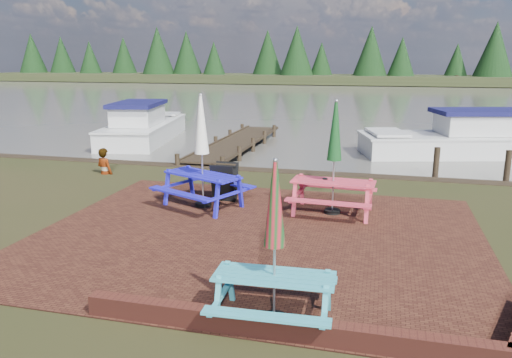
{
  "coord_description": "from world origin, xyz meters",
  "views": [
    {
      "loc": [
        2.35,
        -8.29,
        3.55
      ],
      "look_at": [
        -0.23,
        1.82,
        1.0
      ],
      "focal_mm": 35.0,
      "sensor_mm": 36.0,
      "label": 1
    }
  ],
  "objects_px": {
    "jetty": "(236,143)",
    "person": "(103,148)",
    "picnic_table_red": "(333,176)",
    "chalkboard": "(225,182)",
    "picnic_table_teal": "(274,268)",
    "picnic_table_blue": "(202,169)",
    "boat_jetty": "(143,128)",
    "boat_near": "(460,141)"
  },
  "relations": [
    {
      "from": "boat_near",
      "to": "boat_jetty",
      "type": "bearing_deg",
      "value": 74.36
    },
    {
      "from": "picnic_table_red",
      "to": "boat_jetty",
      "type": "bearing_deg",
      "value": 138.66
    },
    {
      "from": "picnic_table_blue",
      "to": "jetty",
      "type": "height_order",
      "value": "picnic_table_blue"
    },
    {
      "from": "jetty",
      "to": "picnic_table_teal",
      "type": "bearing_deg",
      "value": -71.34
    },
    {
      "from": "picnic_table_blue",
      "to": "boat_near",
      "type": "bearing_deg",
      "value": 78.06
    },
    {
      "from": "chalkboard",
      "to": "boat_jetty",
      "type": "bearing_deg",
      "value": 129.01
    },
    {
      "from": "picnic_table_teal",
      "to": "picnic_table_blue",
      "type": "height_order",
      "value": "picnic_table_blue"
    },
    {
      "from": "picnic_table_red",
      "to": "person",
      "type": "xyz_separation_m",
      "value": [
        -7.34,
        2.4,
        -0.11
      ]
    },
    {
      "from": "picnic_table_blue",
      "to": "chalkboard",
      "type": "relative_size",
      "value": 2.79
    },
    {
      "from": "picnic_table_teal",
      "to": "boat_jetty",
      "type": "relative_size",
      "value": 0.31
    },
    {
      "from": "picnic_table_teal",
      "to": "jetty",
      "type": "height_order",
      "value": "picnic_table_teal"
    },
    {
      "from": "jetty",
      "to": "boat_jetty",
      "type": "bearing_deg",
      "value": 166.7
    },
    {
      "from": "person",
      "to": "chalkboard",
      "type": "bearing_deg",
      "value": 175.3
    },
    {
      "from": "picnic_table_blue",
      "to": "person",
      "type": "bearing_deg",
      "value": 172.99
    },
    {
      "from": "picnic_table_teal",
      "to": "person",
      "type": "bearing_deg",
      "value": 130.93
    },
    {
      "from": "jetty",
      "to": "person",
      "type": "distance_m",
      "value": 6.52
    },
    {
      "from": "jetty",
      "to": "boat_jetty",
      "type": "relative_size",
      "value": 1.24
    },
    {
      "from": "person",
      "to": "jetty",
      "type": "bearing_deg",
      "value": -94.02
    },
    {
      "from": "chalkboard",
      "to": "boat_jetty",
      "type": "distance_m",
      "value": 11.37
    },
    {
      "from": "picnic_table_blue",
      "to": "boat_near",
      "type": "xyz_separation_m",
      "value": [
        7.1,
        9.61,
        -0.56
      ]
    },
    {
      "from": "boat_jetty",
      "to": "picnic_table_blue",
      "type": "bearing_deg",
      "value": -66.78
    },
    {
      "from": "picnic_table_red",
      "to": "chalkboard",
      "type": "bearing_deg",
      "value": 175.05
    },
    {
      "from": "picnic_table_blue",
      "to": "boat_jetty",
      "type": "relative_size",
      "value": 0.37
    },
    {
      "from": "chalkboard",
      "to": "jetty",
      "type": "relative_size",
      "value": 0.11
    },
    {
      "from": "jetty",
      "to": "boat_jetty",
      "type": "height_order",
      "value": "boat_jetty"
    },
    {
      "from": "boat_near",
      "to": "person",
      "type": "distance_m",
      "value": 13.33
    },
    {
      "from": "boat_near",
      "to": "person",
      "type": "xyz_separation_m",
      "value": [
        -11.33,
        -7.01,
        0.41
      ]
    },
    {
      "from": "chalkboard",
      "to": "person",
      "type": "distance_m",
      "value": 5.01
    },
    {
      "from": "jetty",
      "to": "picnic_table_blue",
      "type": "bearing_deg",
      "value": -78.71
    },
    {
      "from": "picnic_table_teal",
      "to": "chalkboard",
      "type": "distance_m",
      "value": 6.05
    },
    {
      "from": "picnic_table_teal",
      "to": "jetty",
      "type": "xyz_separation_m",
      "value": [
        -4.55,
        13.48,
        -0.68
      ]
    },
    {
      "from": "picnic_table_blue",
      "to": "boat_jetty",
      "type": "height_order",
      "value": "picnic_table_blue"
    },
    {
      "from": "picnic_table_teal",
      "to": "picnic_table_red",
      "type": "height_order",
      "value": "picnic_table_red"
    },
    {
      "from": "picnic_table_red",
      "to": "picnic_table_blue",
      "type": "distance_m",
      "value": 3.12
    },
    {
      "from": "jetty",
      "to": "boat_jetty",
      "type": "xyz_separation_m",
      "value": [
        -4.76,
        1.12,
        0.29
      ]
    },
    {
      "from": "chalkboard",
      "to": "jetty",
      "type": "distance_m",
      "value": 8.24
    },
    {
      "from": "picnic_table_teal",
      "to": "chalkboard",
      "type": "bearing_deg",
      "value": 111.89
    },
    {
      "from": "person",
      "to": "picnic_table_red",
      "type": "bearing_deg",
      "value": -179.3
    },
    {
      "from": "picnic_table_red",
      "to": "picnic_table_blue",
      "type": "relative_size",
      "value": 0.97
    },
    {
      "from": "picnic_table_teal",
      "to": "jetty",
      "type": "distance_m",
      "value": 14.24
    },
    {
      "from": "picnic_table_blue",
      "to": "boat_near",
      "type": "distance_m",
      "value": 11.96
    },
    {
      "from": "picnic_table_red",
      "to": "chalkboard",
      "type": "distance_m",
      "value": 2.82
    }
  ]
}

